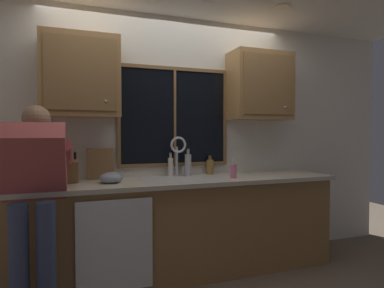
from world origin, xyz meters
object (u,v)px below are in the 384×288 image
at_px(bottle_amber_small, 171,166).
at_px(mixing_bowl, 111,178).
at_px(knife_block, 71,171).
at_px(cutting_board, 100,164).
at_px(person_standing, 34,187).
at_px(soap_dispenser, 233,171).
at_px(bottle_green_glass, 210,166).
at_px(bottle_tall_clear, 188,164).

bearing_deg(bottle_amber_small, mixing_bowl, -158.77).
relative_size(knife_block, mixing_bowl, 1.60).
height_order(cutting_board, mixing_bowl, cutting_board).
height_order(knife_block, cutting_board, knife_block).
bearing_deg(person_standing, cutting_board, 47.31).
distance_m(person_standing, soap_dispenser, 1.74).
height_order(mixing_bowl, bottle_amber_small, bottle_amber_small).
bearing_deg(cutting_board, knife_block, -151.53).
relative_size(cutting_board, bottle_amber_small, 1.23).
bearing_deg(soap_dispenser, mixing_bowl, 175.60).
relative_size(cutting_board, bottle_green_glass, 1.49).
bearing_deg(bottle_tall_clear, person_standing, -159.58).
distance_m(knife_block, bottle_tall_clear, 1.12).
distance_m(mixing_bowl, bottle_green_glass, 1.08).
xyz_separation_m(cutting_board, mixing_bowl, (0.08, -0.24, -0.10)).
xyz_separation_m(bottle_tall_clear, bottle_amber_small, (-0.17, 0.03, -0.02)).
relative_size(mixing_bowl, bottle_green_glass, 0.99).
distance_m(person_standing, bottle_amber_small, 1.30).
height_order(cutting_board, bottle_green_glass, cutting_board).
xyz_separation_m(mixing_bowl, bottle_green_glass, (1.05, 0.25, 0.04)).
bearing_deg(soap_dispenser, knife_block, 172.71).
xyz_separation_m(person_standing, cutting_board, (0.50, 0.54, 0.10)).
xyz_separation_m(mixing_bowl, bottle_tall_clear, (0.78, 0.20, 0.07)).
distance_m(bottle_tall_clear, bottle_amber_small, 0.18).
xyz_separation_m(person_standing, soap_dispenser, (1.72, 0.21, 0.02)).
relative_size(bottle_tall_clear, bottle_amber_small, 1.17).
height_order(bottle_tall_clear, bottle_amber_small, bottle_tall_clear).
relative_size(knife_block, bottle_amber_small, 1.31).
distance_m(soap_dispenser, bottle_tall_clear, 0.47).
bearing_deg(bottle_amber_small, bottle_green_glass, 2.22).
bearing_deg(person_standing, bottle_tall_clear, 20.42).
bearing_deg(knife_block, bottle_green_glass, 6.33).
relative_size(mixing_bowl, bottle_tall_clear, 0.70).
relative_size(cutting_board, bottle_tall_clear, 1.05).
height_order(person_standing, bottle_amber_small, person_standing).
xyz_separation_m(knife_block, bottle_tall_clear, (1.11, 0.10, 0.01)).
xyz_separation_m(soap_dispenser, bottle_green_glass, (-0.10, 0.34, 0.01)).
distance_m(cutting_board, mixing_bowl, 0.27).
height_order(soap_dispenser, bottle_tall_clear, bottle_tall_clear).
bearing_deg(bottle_green_glass, soap_dispenser, -73.30).
bearing_deg(bottle_green_glass, person_standing, -161.06).
distance_m(cutting_board, bottle_tall_clear, 0.86).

